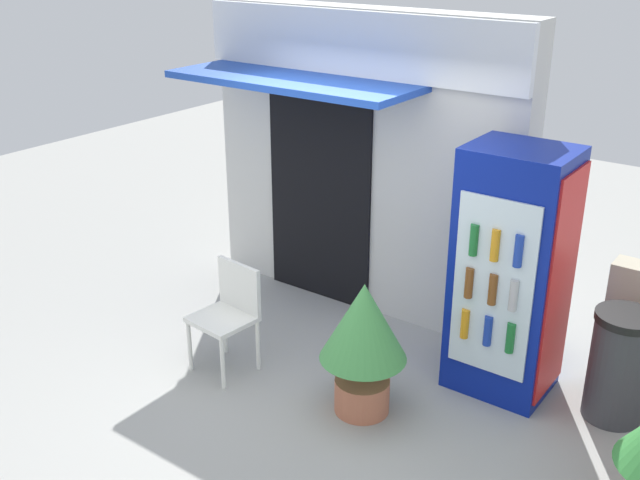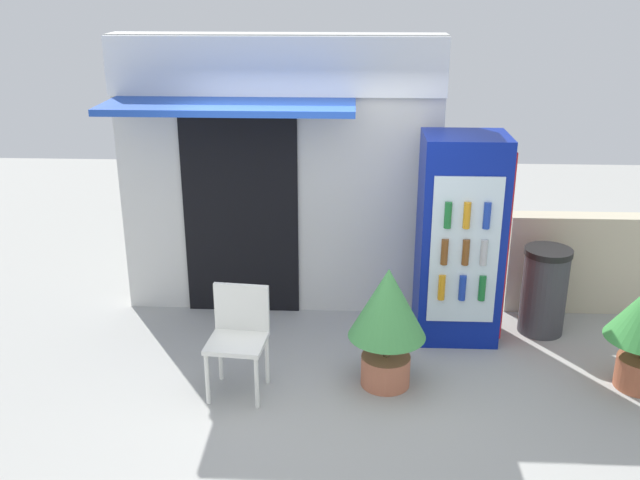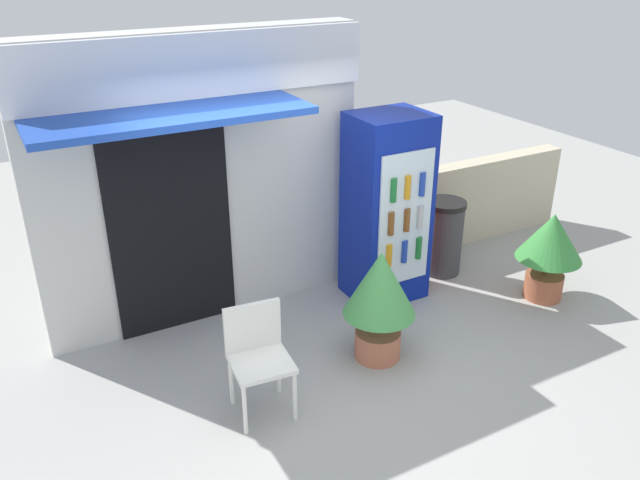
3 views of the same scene
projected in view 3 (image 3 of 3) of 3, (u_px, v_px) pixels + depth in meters
name	position (u px, v px, depth m)	size (l,w,h in m)	color
ground	(327.00, 382.00, 5.58)	(16.00, 16.00, 0.00)	#A3A39E
storefront_building	(200.00, 175.00, 6.08)	(3.21, 1.15, 2.81)	silver
drink_cooler	(388.00, 209.00, 6.59)	(0.79, 0.69, 1.99)	navy
plastic_chair	(258.00, 351.00, 5.09)	(0.51, 0.49, 0.91)	white
potted_plant_near_shop	(380.00, 293.00, 5.66)	(0.66, 0.66, 1.08)	#BC6B4C
potted_plant_curbside	(550.00, 244.00, 6.66)	(0.68, 0.68, 0.97)	#AD5B3D
trash_bin	(443.00, 237.00, 7.27)	(0.45, 0.45, 0.87)	#38383D
stone_boundary_wall	(478.00, 200.00, 8.09)	(2.49, 0.24, 1.04)	beige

